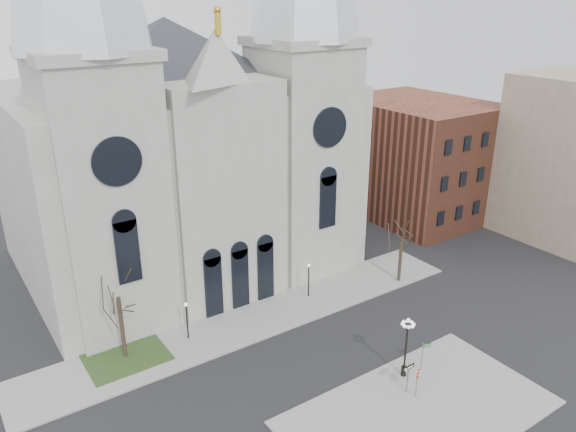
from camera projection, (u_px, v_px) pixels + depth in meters
ground at (336, 389)px, 39.55m from camera, size 160.00×160.00×0.00m
sidewalk_near at (419, 412)px, 37.27m from camera, size 18.00×10.00×0.14m
sidewalk_far at (255, 319)px, 47.96m from camera, size 40.00×6.00×0.14m
grass_patch at (126, 356)px, 42.95m from camera, size 6.00×5.00×0.18m
cathedral at (182, 83)px, 50.24m from camera, size 33.00×26.66×54.00m
bg_building_brick at (415, 157)px, 69.56m from camera, size 14.00×18.00×14.00m
tree_left at (118, 294)px, 40.91m from camera, size 3.20×3.20×7.50m
tree_right at (402, 239)px, 52.67m from camera, size 3.20×3.20×6.00m
ped_lamp_left at (187, 314)px, 44.36m from camera, size 0.32×0.32×3.26m
ped_lamp_right at (309, 275)px, 50.65m from camera, size 0.32×0.32×3.26m
stop_sign at (417, 376)px, 37.99m from camera, size 0.85×0.09×2.36m
globe_lamp at (407, 340)px, 39.67m from camera, size 1.11×1.11×4.79m
one_way_sign at (408, 373)px, 38.48m from camera, size 1.03×0.10×2.36m
street_name_sign at (423, 353)px, 41.13m from camera, size 0.66×0.22×2.12m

